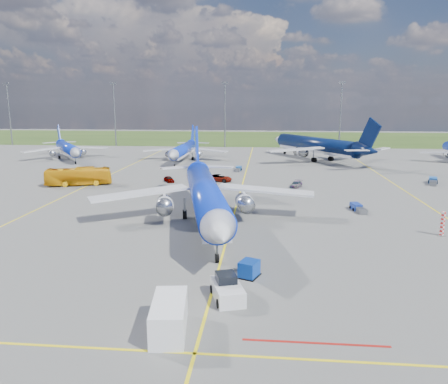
# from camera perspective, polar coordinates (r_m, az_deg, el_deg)

# --- Properties ---
(ground) EXTENTS (400.00, 400.00, 0.00)m
(ground) POSITION_cam_1_polar(r_m,az_deg,el_deg) (48.36, -0.04, -7.69)
(ground) COLOR #5A5A58
(ground) RESTS_ON ground
(grass_strip) EXTENTS (400.00, 80.00, 0.01)m
(grass_strip) POSITION_cam_1_polar(r_m,az_deg,el_deg) (196.10, 4.13, 7.06)
(grass_strip) COLOR #2D4719
(grass_strip) RESTS_ON ground
(taxiway_lines) EXTENTS (60.25, 160.00, 0.02)m
(taxiway_lines) POSITION_cam_1_polar(r_m,az_deg,el_deg) (74.96, 2.08, -0.63)
(taxiway_lines) COLOR yellow
(taxiway_lines) RESTS_ON ground
(floodlight_masts) EXTENTS (202.20, 0.50, 22.70)m
(floodlight_masts) POSITION_cam_1_polar(r_m,az_deg,el_deg) (155.53, 7.59, 10.39)
(floodlight_masts) COLOR slate
(floodlight_masts) RESTS_ON ground
(warning_post) EXTENTS (0.50, 0.50, 3.00)m
(warning_post) POSITION_cam_1_polar(r_m,az_deg,el_deg) (59.46, 26.63, -3.74)
(warning_post) COLOR red
(warning_post) RESTS_ON ground
(bg_jet_nw) EXTENTS (39.93, 42.10, 8.79)m
(bg_jet_nw) POSITION_cam_1_polar(r_m,az_deg,el_deg) (131.29, -19.66, 4.06)
(bg_jet_nw) COLOR #0E2FC4
(bg_jet_nw) RESTS_ON ground
(bg_jet_nnw) EXTENTS (26.21, 34.07, 8.80)m
(bg_jet_nnw) POSITION_cam_1_polar(r_m,az_deg,el_deg) (120.70, -5.29, 4.07)
(bg_jet_nnw) COLOR #0E2FC4
(bg_jet_nnw) RESTS_ON ground
(bg_jet_n) EXTENTS (53.85, 57.53, 12.05)m
(bg_jet_n) POSITION_cam_1_polar(r_m,az_deg,el_deg) (124.53, 11.85, 4.11)
(bg_jet_n) COLOR #061439
(bg_jet_n) RESTS_ON ground
(main_airliner) EXTENTS (42.15, 50.20, 11.55)m
(main_airliner) POSITION_cam_1_polar(r_m,az_deg,el_deg) (58.93, -2.39, -4.10)
(main_airliner) COLOR #0E2FC4
(main_airliner) RESTS_ON ground
(pushback_tug) EXTENTS (3.35, 5.99, 2.00)m
(pushback_tug) POSITION_cam_1_polar(r_m,az_deg,el_deg) (37.15, 0.42, -12.58)
(pushback_tug) COLOR silver
(pushback_tug) RESTS_ON ground
(uld_container) EXTENTS (2.13, 2.34, 1.53)m
(uld_container) POSITION_cam_1_polar(r_m,az_deg,el_deg) (41.48, 3.29, -9.98)
(uld_container) COLOR #0B389F
(uld_container) RESTS_ON ground
(service_van) EXTENTS (3.00, 5.58, 2.34)m
(service_van) POSITION_cam_1_polar(r_m,az_deg,el_deg) (32.35, -7.18, -15.86)
(service_van) COLOR white
(service_van) RESTS_ON ground
(apron_bus) EXTENTS (12.78, 6.67, 3.48)m
(apron_bus) POSITION_cam_1_polar(r_m,az_deg,el_deg) (89.59, -18.48, 1.94)
(apron_bus) COLOR #EEA50E
(apron_bus) RESTS_ON ground
(service_car_a) EXTENTS (2.97, 3.73, 1.19)m
(service_car_a) POSITION_cam_1_polar(r_m,az_deg,el_deg) (89.23, -7.20, 1.68)
(service_car_a) COLOR #999999
(service_car_a) RESTS_ON ground
(service_car_b) EXTENTS (5.68, 3.69, 1.45)m
(service_car_b) POSITION_cam_1_polar(r_m,az_deg,el_deg) (89.06, -0.62, 1.84)
(service_car_b) COLOR #999999
(service_car_b) RESTS_ON ground
(service_car_c) EXTENTS (2.89, 4.30, 1.16)m
(service_car_c) POSITION_cam_1_polar(r_m,az_deg,el_deg) (84.35, 9.41, 1.01)
(service_car_c) COLOR #999999
(service_car_c) RESTS_ON ground
(baggage_tug_w) EXTENTS (1.80, 4.47, 0.97)m
(baggage_tug_w) POSITION_cam_1_polar(r_m,az_deg,el_deg) (68.29, 17.09, -2.00)
(baggage_tug_w) COLOR navy
(baggage_tug_w) RESTS_ON ground
(baggage_tug_c) EXTENTS (1.40, 4.35, 0.96)m
(baggage_tug_c) POSITION_cam_1_polar(r_m,az_deg,el_deg) (102.84, 1.87, 3.02)
(baggage_tug_c) COLOR #1B58A4
(baggage_tug_c) RESTS_ON ground
(baggage_tug_e) EXTENTS (3.02, 5.35, 1.16)m
(baggage_tug_e) POSITION_cam_1_polar(r_m,az_deg,el_deg) (95.86, 25.63, 1.27)
(baggage_tug_e) COLOR #1B52A3
(baggage_tug_e) RESTS_ON ground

